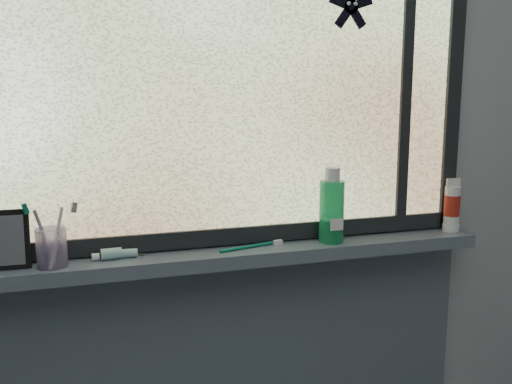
{
  "coord_description": "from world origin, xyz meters",
  "views": [
    {
      "loc": [
        -0.4,
        -0.32,
        1.48
      ],
      "look_at": [
        0.04,
        1.05,
        1.22
      ],
      "focal_mm": 40.0,
      "sensor_mm": 36.0,
      "label": 1
    }
  ],
  "objects": [
    {
      "name": "vanity_mirror",
      "position": [
        -0.58,
        1.24,
        1.1
      ],
      "size": [
        0.12,
        0.06,
        0.15
      ],
      "primitive_type": "cube",
      "rotation": [
        0.0,
        0.0,
        -0.01
      ],
      "color": "black",
      "rests_on": "windowsill"
    },
    {
      "name": "wall_back",
      "position": [
        0.0,
        1.3,
        1.25
      ],
      "size": [
        3.0,
        0.01,
        2.5
      ],
      "primitive_type": "cube",
      "color": "#9EA3A8",
      "rests_on": "ground"
    },
    {
      "name": "windowsill",
      "position": [
        0.0,
        1.23,
        1.0
      ],
      "size": [
        1.62,
        0.14,
        0.04
      ],
      "primitive_type": "cube",
      "color": "#4D5966",
      "rests_on": "wall_back"
    },
    {
      "name": "starfish_sticker",
      "position": [
        0.4,
        1.27,
        1.72
      ],
      "size": [
        0.15,
        0.02,
        0.15
      ],
      "primitive_type": null,
      "color": "black",
      "rests_on": "window_pane"
    },
    {
      "name": "frame_right",
      "position": [
        0.78,
        1.28,
        1.53
      ],
      "size": [
        0.05,
        0.03,
        1.1
      ],
      "primitive_type": "cube",
      "color": "black",
      "rests_on": "wall_back"
    },
    {
      "name": "window_pane",
      "position": [
        0.0,
        1.28,
        1.53
      ],
      "size": [
        1.5,
        0.01,
        1.0
      ],
      "primitive_type": "cube",
      "color": "silver",
      "rests_on": "wall_back"
    },
    {
      "name": "frame_bottom",
      "position": [
        0.0,
        1.28,
        1.05
      ],
      "size": [
        1.6,
        0.03,
        0.05
      ],
      "primitive_type": "cube",
      "color": "black",
      "rests_on": "windowsill"
    },
    {
      "name": "toothpaste_tube",
      "position": [
        -0.3,
        1.24,
        1.04
      ],
      "size": [
        0.18,
        0.04,
        0.03
      ],
      "primitive_type": null,
      "rotation": [
        0.0,
        0.0,
        -0.02
      ],
      "color": "white",
      "rests_on": "windowsill"
    },
    {
      "name": "toothbrush_cup",
      "position": [
        -0.47,
        1.22,
        1.07
      ],
      "size": [
        0.09,
        0.09,
        0.1
      ],
      "primitive_type": "cylinder",
      "rotation": [
        0.0,
        0.0,
        0.17
      ],
      "color": "#C8AEE7",
      "rests_on": "windowsill"
    },
    {
      "name": "cream_tube",
      "position": [
        0.77,
        1.23,
        1.11
      ],
      "size": [
        0.05,
        0.05,
        0.12
      ],
      "primitive_type": "cylinder",
      "rotation": [
        0.0,
        0.0,
        0.04
      ],
      "color": "silver",
      "rests_on": "windowsill"
    },
    {
      "name": "toothbrush_lying",
      "position": [
        0.06,
        1.23,
        1.03
      ],
      "size": [
        0.22,
        0.08,
        0.01
      ],
      "primitive_type": null,
      "rotation": [
        0.0,
        0.0,
        0.25
      ],
      "color": "#0B694F",
      "rests_on": "windowsill"
    },
    {
      "name": "frame_mullion",
      "position": [
        0.6,
        1.28,
        1.53
      ],
      "size": [
        0.03,
        0.03,
        1.0
      ],
      "primitive_type": "cube",
      "color": "black",
      "rests_on": "wall_back"
    },
    {
      "name": "mouthwash_bottle",
      "position": [
        0.33,
        1.22,
        1.13
      ],
      "size": [
        0.08,
        0.08,
        0.19
      ],
      "primitive_type": "cylinder",
      "rotation": [
        0.0,
        0.0,
        0.14
      ],
      "color": "#20A761",
      "rests_on": "windowsill"
    }
  ]
}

